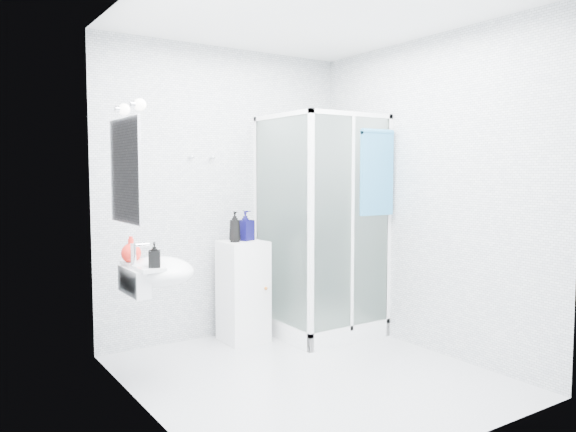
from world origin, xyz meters
TOP-DOWN VIEW (x-y plane):
  - room at (0.00, 0.00)m, footprint 2.40×2.60m
  - shower_enclosure at (0.67, 0.77)m, footprint 0.90×0.95m
  - wall_basin at (-0.99, 0.45)m, footprint 0.46×0.56m
  - mirror at (-1.19, 0.45)m, footprint 0.02×0.60m
  - vanity_lights at (-1.14, 0.45)m, footprint 0.10×0.40m
  - wall_hooks at (-0.25, 1.26)m, footprint 0.23×0.06m
  - storage_cabinet at (0.02, 1.02)m, footprint 0.36×0.39m
  - hand_towel at (0.99, 0.36)m, footprint 0.35×0.05m
  - shampoo_bottle_a at (-0.06, 1.01)m, footprint 0.11×0.11m
  - shampoo_bottle_b at (0.07, 1.06)m, footprint 0.16×0.16m
  - soap_dispenser_orange at (-1.11, 0.59)m, footprint 0.16×0.16m
  - soap_dispenser_black at (-1.06, 0.28)m, footprint 0.10×0.10m

SIDE VIEW (x-z plane):
  - storage_cabinet at x=0.02m, z-range 0.00..0.89m
  - shower_enclosure at x=0.67m, z-range -0.55..1.45m
  - wall_basin at x=-0.99m, z-range 0.62..0.97m
  - soap_dispenser_black at x=-1.06m, z-range 0.86..1.03m
  - soap_dispenser_orange at x=-1.11m, z-range 0.86..1.04m
  - shampoo_bottle_a at x=-0.06m, z-range 0.89..1.15m
  - shampoo_bottle_b at x=0.07m, z-range 0.89..1.15m
  - room at x=0.00m, z-range 0.00..2.60m
  - mirror at x=-1.19m, z-range 1.15..1.85m
  - hand_towel at x=0.99m, z-range 1.13..1.88m
  - wall_hooks at x=-0.25m, z-range 1.60..1.64m
  - vanity_lights at x=-1.14m, z-range 1.88..1.96m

